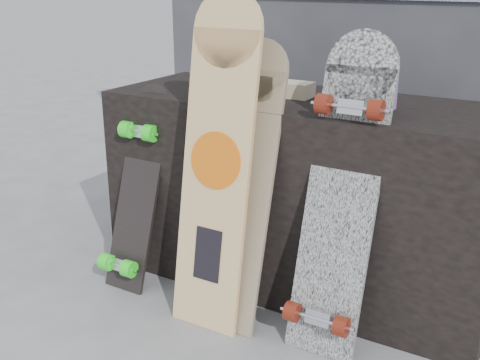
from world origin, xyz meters
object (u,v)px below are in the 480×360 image
Objects in this scene: vendor_table at (301,193)px; longboard_cascadia at (342,190)px; skateboard_dark at (137,186)px; longboard_geisha at (217,155)px; longboard_celtic at (245,177)px.

longboard_cascadia is at bearing -47.00° from vendor_table.
vendor_table is 0.69m from skateboard_dark.
longboard_geisha reaches higher than vendor_table.
longboard_celtic reaches higher than skateboard_dark.
vendor_table is at bearing 133.00° from longboard_cascadia.
longboard_cascadia is at bearing 1.59° from skateboard_dark.
longboard_geisha is at bearing -167.81° from longboard_cascadia.
longboard_cascadia is (0.44, 0.10, -0.08)m from longboard_geisha.
vendor_table is 0.47m from longboard_cascadia.
skateboard_dark is (-0.60, -0.35, 0.03)m from vendor_table.
longboard_celtic reaches higher than vendor_table.
skateboard_dark reaches higher than vendor_table.
vendor_table is at bearing 79.46° from longboard_celtic.
longboard_celtic is at bearing -100.54° from vendor_table.
longboard_cascadia reaches higher than skateboard_dark.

